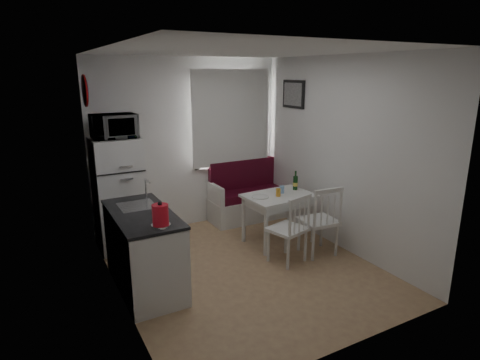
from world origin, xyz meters
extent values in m
cube|color=#A17755|center=(0.00, 0.00, 0.00)|extent=(3.00, 3.50, 0.02)
cube|color=white|center=(0.00, 0.00, 2.60)|extent=(3.00, 3.50, 0.02)
cube|color=white|center=(0.00, 1.75, 1.30)|extent=(3.00, 0.02, 2.60)
cube|color=white|center=(0.00, -1.75, 1.30)|extent=(3.00, 0.02, 2.60)
cube|color=white|center=(-1.50, 0.00, 1.30)|extent=(0.02, 3.50, 2.60)
cube|color=white|center=(1.50, 0.00, 1.30)|extent=(0.02, 3.50, 2.60)
cube|color=silver|center=(0.70, 1.72, 1.62)|extent=(1.22, 0.06, 1.47)
cube|color=white|center=(0.70, 1.65, 1.68)|extent=(1.35, 0.02, 1.50)
cube|color=silver|center=(-1.20, 0.15, 0.43)|extent=(0.60, 1.30, 0.86)
cube|color=black|center=(-1.20, 0.15, 0.89)|extent=(0.62, 1.32, 0.03)
cube|color=#99999E|center=(-1.18, 0.40, 0.85)|extent=(0.40, 0.40, 0.10)
cylinder|color=silver|center=(-1.02, 0.58, 1.03)|extent=(0.02, 0.02, 0.26)
cylinder|color=#1A3CA1|center=(-1.47, 1.45, 2.15)|extent=(0.03, 0.40, 0.40)
cube|color=black|center=(1.48, 1.10, 2.05)|extent=(0.04, 0.52, 0.42)
cube|color=silver|center=(0.96, 1.48, 0.19)|extent=(1.36, 0.52, 0.38)
cube|color=#4C0A1C|center=(0.96, 1.48, 0.44)|extent=(1.30, 0.48, 0.13)
cube|color=#4C0A1C|center=(0.96, 1.68, 0.73)|extent=(1.30, 0.10, 0.48)
cube|color=silver|center=(0.83, 0.47, 0.69)|extent=(0.98, 0.71, 0.04)
cube|color=silver|center=(0.83, 0.47, 0.61)|extent=(0.88, 0.61, 0.11)
cylinder|color=silver|center=(0.83, 0.47, 0.34)|extent=(0.06, 0.06, 0.67)
cube|color=silver|center=(0.58, -0.10, 0.44)|extent=(0.52, 0.51, 0.04)
cube|color=silver|center=(0.58, -0.28, 0.69)|extent=(0.41, 0.15, 0.45)
cube|color=silver|center=(1.08, -0.10, 0.46)|extent=(0.49, 0.47, 0.04)
cube|color=silver|center=(1.08, -0.29, 0.72)|extent=(0.43, 0.08, 0.47)
cube|color=white|center=(-1.18, 1.40, 0.77)|extent=(0.62, 0.62, 1.54)
imported|color=white|center=(-1.18, 1.35, 1.70)|extent=(0.57, 0.38, 0.31)
cylinder|color=red|center=(-1.15, -0.38, 1.03)|extent=(0.19, 0.19, 0.26)
cylinder|color=orange|center=(0.78, 0.42, 0.76)|extent=(0.07, 0.07, 0.11)
cylinder|color=#82AFDE|center=(0.91, 0.52, 0.76)|extent=(0.06, 0.06, 0.11)
cylinder|color=white|center=(0.53, 0.49, 0.72)|extent=(0.24, 0.24, 0.02)
camera|label=1|loc=(-2.24, -3.98, 2.38)|focal=30.00mm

